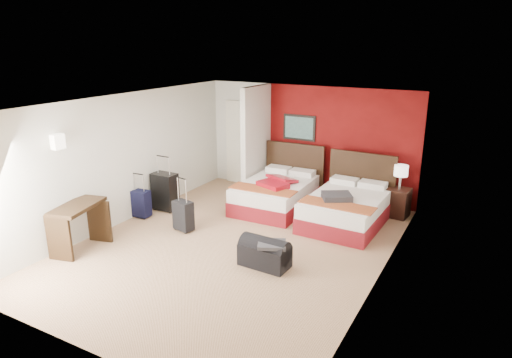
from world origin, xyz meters
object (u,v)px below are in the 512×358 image
Objects in this scene: red_suitcase_open at (278,182)px; desk at (80,228)px; bed_right at (346,210)px; nightstand at (398,203)px; suitcase_navy at (141,205)px; duffel_bag at (265,254)px; table_lamp at (400,177)px; suitcase_black at (165,193)px; suitcase_charcoal at (183,217)px; bed_left at (275,195)px.

desk reaches higher than red_suitcase_open.
red_suitcase_open reaches higher than bed_right.
nightstand is at bearing 29.76° from desk.
duffel_bag is (3.17, -0.64, -0.07)m from suitcase_navy.
table_lamp is 0.63× the size of suitcase_black.
table_lamp is 0.91× the size of suitcase_navy.
nightstand is 5.23m from suitcase_navy.
suitcase_charcoal is 1.83m from desk.
table_lamp is at bearing 0.00° from nightstand.
desk is (-1.99, -3.43, 0.13)m from bed_left.
suitcase_black reaches higher than red_suitcase_open.
nightstand is 1.07× the size of suitcase_charcoal.
suitcase_charcoal is (-2.58, -1.77, -0.01)m from bed_right.
table_lamp is at bearing 29.76° from desk.
nightstand is 0.76× the size of suitcase_black.
desk is at bearing -136.42° from table_lamp.
bed_left is at bearing 74.98° from suitcase_charcoal.
table_lamp reaches higher than red_suitcase_open.
bed_right is at bearing 19.66° from suitcase_navy.
suitcase_charcoal is at bearing -135.37° from nightstand.
suitcase_charcoal is at bearing -100.46° from red_suitcase_open.
suitcase_navy is (-2.16, -1.78, -0.02)m from bed_left.
nightstand is 4.31m from suitcase_charcoal.
suitcase_charcoal is (-0.98, -1.91, -0.01)m from bed_left.
desk is at bearing -158.70° from duffel_bag.
table_lamp is (0.00, 0.00, 0.54)m from nightstand.
duffel_bag is at bearing -107.36° from nightstand.
suitcase_charcoal is 0.70× the size of duffel_bag.
suitcase_charcoal is at bearing -10.16° from suitcase_navy.
desk reaches higher than suitcase_charcoal.
nightstand is 0.59× the size of desk.
desk is at bearing -130.14° from nightstand.
suitcase_black reaches higher than duffel_bag.
bed_right is 3.95× the size of table_lamp.
red_suitcase_open reaches higher than suitcase_navy.
nightstand is (0.80, 0.91, 0.01)m from bed_right.
duffel_bag is at bearing -21.06° from suitcase_black.
bed_left is at bearing 155.20° from red_suitcase_open.
red_suitcase_open is 1.42× the size of nightstand.
suitcase_charcoal is 1.03× the size of suitcase_navy.
bed_left is at bearing 45.97° from desk.
desk is (-4.40, -4.19, 0.12)m from nightstand.
suitcase_black is 2.20m from desk.
bed_right reaches higher than suitcase_charcoal.
duffel_bag is at bearing -68.75° from bed_left.
suitcase_navy is at bearing 81.85° from desk.
bed_right is at bearing -131.31° from table_lamp.
nightstand is at bearing 40.70° from red_suitcase_open.
nightstand is 6.08m from desk.
desk is at bearing -121.71° from bed_left.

